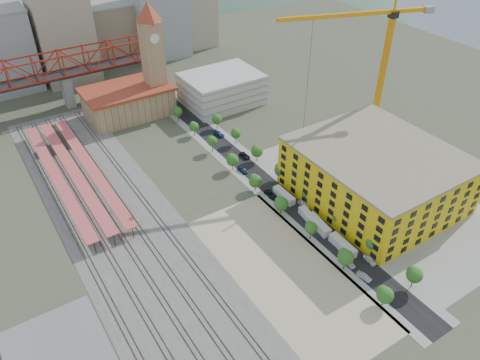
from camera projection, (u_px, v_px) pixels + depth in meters
ground at (238, 208)px, 156.79m from camera, size 400.00×400.00×0.00m
ballast_strip at (116, 217)px, 152.90m from camera, size 36.00×165.00×0.06m
dirt_lot at (285, 271)px, 133.56m from camera, size 28.00×67.00×0.06m
street_asphalt at (252, 171)px, 174.00m from camera, size 12.00×170.00×0.06m
sidewalk_west at (240, 176)px, 171.60m from camera, size 3.00×170.00×0.04m
sidewalk_east at (264, 167)px, 176.42m from camera, size 3.00×170.00×0.04m
construction_pad at (377, 194)px, 162.89m from camera, size 50.00×90.00×0.06m
rail_tracks at (111, 219)px, 152.04m from camera, size 26.56×160.00×0.18m
platform_canopies at (74, 171)px, 167.11m from camera, size 16.00×80.00×4.12m
station_hall at (128, 101)px, 206.53m from camera, size 38.00×24.00×13.10m
clock_tower at (152, 48)px, 197.95m from camera, size 12.00×12.00×52.00m
parking_garage at (222, 89)px, 216.15m from camera, size 34.00×26.00×14.00m
truss_bridge at (62, 67)px, 206.27m from camera, size 94.00×9.60×25.60m
construction_building at (376, 175)px, 156.07m from camera, size 44.60×50.60×18.80m
street_trees at (268, 185)px, 167.21m from camera, size 15.40×124.40×8.00m
skyline at (103, 24)px, 243.61m from camera, size 133.00×46.00×60.00m
distant_hills at (119, 100)px, 400.35m from camera, size 647.00×264.00×227.00m
tower_crane at (377, 53)px, 168.97m from camera, size 54.63×20.82×61.05m
site_trailer_a at (343, 246)px, 140.13m from camera, size 3.00×10.13×2.75m
site_trailer_b at (318, 225)px, 147.71m from camera, size 3.65×10.41×2.79m
site_trailer_c at (309, 217)px, 150.98m from camera, size 3.49×9.48×2.53m
site_trailer_d at (284, 196)px, 160.03m from camera, size 2.57×9.72×2.66m
car_0 at (364, 276)px, 130.96m from camera, size 2.57×4.86×1.57m
car_1 at (349, 263)px, 135.17m from camera, size 1.65×4.28×1.39m
car_2 at (270, 194)px, 161.65m from camera, size 2.55×5.16×1.41m
car_3 at (243, 170)px, 173.60m from camera, size 2.19×4.91×1.40m
car_4 at (370, 260)px, 136.13m from camera, size 2.06×4.66×1.56m
car_5 at (303, 205)px, 156.97m from camera, size 1.76×4.53×1.47m
car_6 at (245, 156)px, 181.50m from camera, size 2.52×5.19×1.42m
car_7 at (219, 134)px, 194.87m from camera, size 3.16×5.85×1.61m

